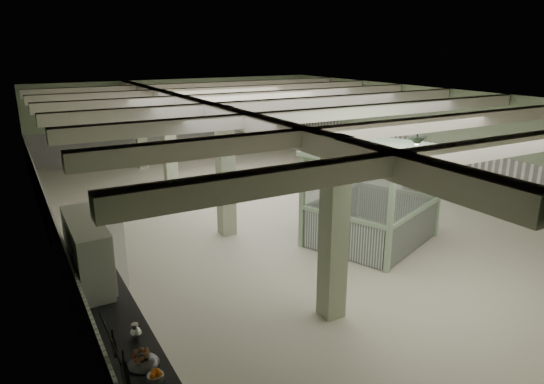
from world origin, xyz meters
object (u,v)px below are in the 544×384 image
filing_cabinet (414,205)px  prep_counter (124,358)px  guard_booth (373,179)px  walkin_cooler (91,275)px

filing_cabinet → prep_counter: bearing=-176.4°
prep_counter → guard_booth: guard_booth is taller
walkin_cooler → filing_cabinet: walkin_cooler is taller
walkin_cooler → guard_booth: (7.31, 0.58, 0.75)m
prep_counter → walkin_cooler: size_ratio=2.26×
prep_counter → guard_booth: bearing=20.3°
guard_booth → filing_cabinet: 2.15m
prep_counter → walkin_cooler: 2.16m
prep_counter → filing_cabinet: (9.07, 2.91, 0.21)m
guard_booth → prep_counter: bearing=178.5°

